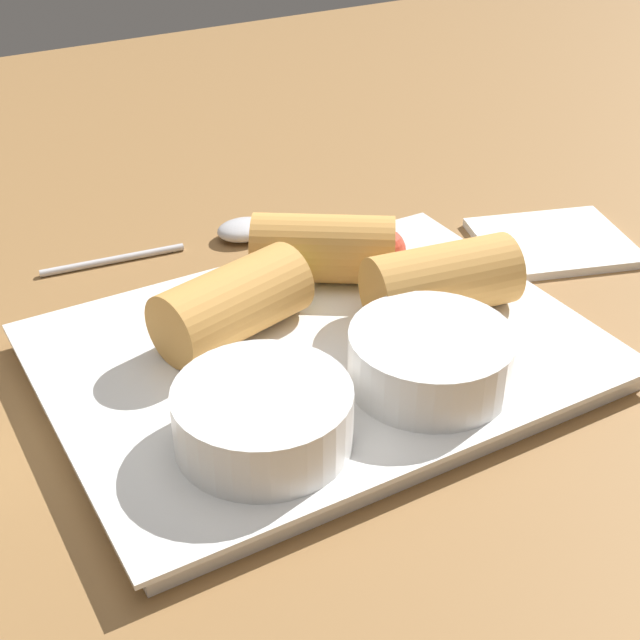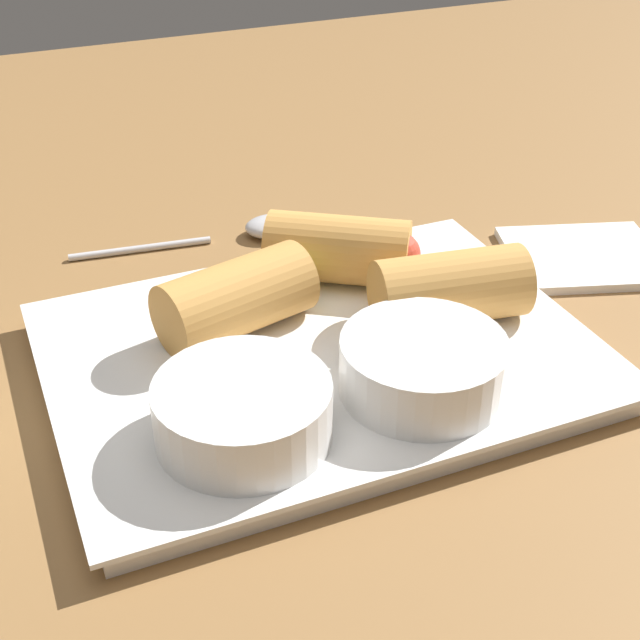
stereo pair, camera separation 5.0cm
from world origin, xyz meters
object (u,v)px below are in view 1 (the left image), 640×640
at_px(serving_plate, 320,356).
at_px(napkin, 553,242).
at_px(dipping_bowl_near, 438,354).
at_px(spoon, 226,234).
at_px(dipping_bowl_far, 263,414).

distance_m(serving_plate, napkin, 0.22).
height_order(dipping_bowl_near, spoon, dipping_bowl_near).
xyz_separation_m(serving_plate, dipping_bowl_near, (-0.04, 0.06, 0.02)).
bearing_deg(spoon, dipping_bowl_far, 69.63).
bearing_deg(napkin, serving_plate, 11.77).
distance_m(dipping_bowl_near, dipping_bowl_far, 0.10).
bearing_deg(dipping_bowl_near, spoon, -85.32).
xyz_separation_m(dipping_bowl_near, dipping_bowl_far, (0.10, -0.00, 0.00)).
xyz_separation_m(serving_plate, napkin, (-0.22, -0.04, -0.00)).
xyz_separation_m(serving_plate, spoon, (-0.02, -0.17, -0.00)).
distance_m(dipping_bowl_near, napkin, 0.21).
bearing_deg(dipping_bowl_far, napkin, -159.93).
bearing_deg(dipping_bowl_near, dipping_bowl_far, -0.36).
xyz_separation_m(dipping_bowl_near, napkin, (-0.18, -0.10, -0.03)).
bearing_deg(serving_plate, spoon, -96.48).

